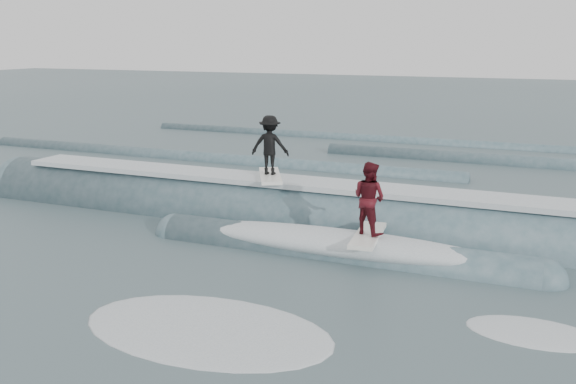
% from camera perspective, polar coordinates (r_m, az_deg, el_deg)
% --- Properties ---
extents(ground, '(160.00, 160.00, 0.00)m').
position_cam_1_polar(ground, '(12.12, -10.91, -10.99)').
color(ground, '#374C51').
rests_on(ground, ground).
extents(breaking_wave, '(22.22, 3.92, 2.27)m').
position_cam_1_polar(breaking_wave, '(17.44, 1.64, -2.96)').
color(breaking_wave, '#38555E').
rests_on(breaking_wave, ground).
extents(surfer_black, '(1.41, 2.03, 1.73)m').
position_cam_1_polar(surfer_black, '(17.71, -1.62, 3.93)').
color(surfer_black, white).
rests_on(surfer_black, ground).
extents(surfer_red, '(0.99, 2.04, 1.77)m').
position_cam_1_polar(surfer_red, '(14.66, 7.21, -0.91)').
color(surfer_red, white).
rests_on(surfer_red, ground).
extents(whitewater, '(16.52, 7.58, 0.10)m').
position_cam_1_polar(whitewater, '(11.29, -7.81, -12.77)').
color(whitewater, white).
rests_on(whitewater, ground).
extents(far_swells, '(37.38, 8.65, 0.80)m').
position_cam_1_polar(far_swells, '(27.90, 9.69, 2.99)').
color(far_swells, '#38555E').
rests_on(far_swells, ground).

